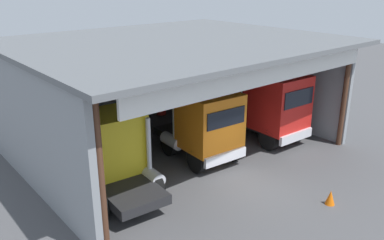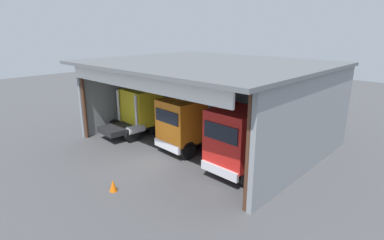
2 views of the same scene
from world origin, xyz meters
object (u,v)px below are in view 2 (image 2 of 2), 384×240
Objects in this scene: truck_yellow_left_bay at (139,111)px; tool_cart at (212,116)px; truck_red_right_bay at (240,140)px; traffic_cone at (113,186)px; truck_orange_center_right_bay at (185,124)px; oil_drum at (273,127)px.

tool_cart is (1.90, 5.82, -1.17)m from truck_yellow_left_bay.
truck_yellow_left_bay is 0.80× the size of truck_red_right_bay.
truck_red_right_bay is 9.65× the size of traffic_cone.
truck_red_right_bay reaches higher than traffic_cone.
truck_orange_center_right_bay reaches higher than traffic_cone.
traffic_cone is at bearing 104.32° from truck_orange_center_right_bay.
oil_drum is 12.49m from traffic_cone.
oil_drum is (-1.89, 6.92, -1.37)m from truck_red_right_bay.
truck_orange_center_right_bay is 7.13m from oil_drum.
traffic_cone is (-1.27, -12.42, -0.18)m from oil_drum.
truck_red_right_bay reaches higher than oil_drum.
truck_red_right_bay is (4.22, -0.29, 0.14)m from truck_orange_center_right_bay.
truck_yellow_left_bay is 8.88m from truck_red_right_bay.
truck_yellow_left_bay is 9.62m from oil_drum.
tool_cart is at bearing 107.96° from traffic_cone.
truck_orange_center_right_bay reaches higher than truck_yellow_left_bay.
tool_cart is at bearing 76.02° from truck_yellow_left_bay.
tool_cart reaches higher than traffic_cone.
traffic_cone is at bearing -41.89° from truck_yellow_left_bay.
oil_drum is at bearing 47.14° from truck_yellow_left_bay.
truck_orange_center_right_bay is 8.34× the size of traffic_cone.
truck_red_right_bay reaches higher than truck_orange_center_right_bay.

